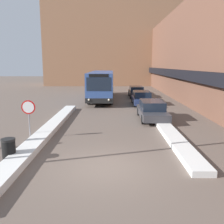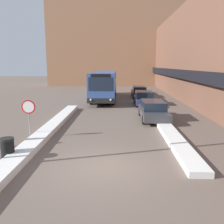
{
  "view_description": "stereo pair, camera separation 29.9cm",
  "coord_description": "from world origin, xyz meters",
  "px_view_note": "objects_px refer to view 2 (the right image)",
  "views": [
    {
      "loc": [
        0.32,
        -9.35,
        4.01
      ],
      "look_at": [
        0.24,
        5.13,
        1.26
      ],
      "focal_mm": 40.0,
      "sensor_mm": 36.0,
      "label": 1
    },
    {
      "loc": [
        0.62,
        -9.35,
        4.01
      ],
      "look_at": [
        0.24,
        5.13,
        1.26
      ],
      "focal_mm": 40.0,
      "sensor_mm": 36.0,
      "label": 2
    }
  ],
  "objects_px": {
    "parked_car_back": "(139,92)",
    "parked_car_middle": "(144,98)",
    "parked_car_front": "(153,110)",
    "trash_bin": "(8,149)",
    "city_bus": "(104,84)",
    "stop_sign": "(29,111)"
  },
  "relations": [
    {
      "from": "parked_car_front",
      "to": "parked_car_back",
      "type": "relative_size",
      "value": 0.99
    },
    {
      "from": "city_bus",
      "to": "parked_car_back",
      "type": "xyz_separation_m",
      "value": [
        4.23,
        2.02,
        -1.07
      ]
    },
    {
      "from": "parked_car_middle",
      "to": "trash_bin",
      "type": "xyz_separation_m",
      "value": [
        -7.32,
        -15.05,
        -0.22
      ]
    },
    {
      "from": "parked_car_middle",
      "to": "parked_car_back",
      "type": "bearing_deg",
      "value": 90.0
    },
    {
      "from": "parked_car_front",
      "to": "stop_sign",
      "type": "distance_m",
      "value": 9.04
    },
    {
      "from": "city_bus",
      "to": "stop_sign",
      "type": "relative_size",
      "value": 5.89
    },
    {
      "from": "parked_car_middle",
      "to": "trash_bin",
      "type": "bearing_deg",
      "value": -115.95
    },
    {
      "from": "parked_car_front",
      "to": "parked_car_back",
      "type": "xyz_separation_m",
      "value": [
        -0.0,
        12.94,
        -0.01
      ]
    },
    {
      "from": "stop_sign",
      "to": "parked_car_front",
      "type": "bearing_deg",
      "value": 33.77
    },
    {
      "from": "parked_car_back",
      "to": "parked_car_front",
      "type": "bearing_deg",
      "value": -90.0
    },
    {
      "from": "parked_car_middle",
      "to": "parked_car_back",
      "type": "height_order",
      "value": "parked_car_middle"
    },
    {
      "from": "parked_car_front",
      "to": "trash_bin",
      "type": "bearing_deg",
      "value": -131.76
    },
    {
      "from": "parked_car_front",
      "to": "parked_car_middle",
      "type": "height_order",
      "value": "parked_car_front"
    },
    {
      "from": "city_bus",
      "to": "parked_car_back",
      "type": "bearing_deg",
      "value": 25.47
    },
    {
      "from": "city_bus",
      "to": "stop_sign",
      "type": "bearing_deg",
      "value": -101.54
    },
    {
      "from": "city_bus",
      "to": "parked_car_front",
      "type": "height_order",
      "value": "city_bus"
    },
    {
      "from": "city_bus",
      "to": "parked_car_back",
      "type": "distance_m",
      "value": 4.81
    },
    {
      "from": "stop_sign",
      "to": "trash_bin",
      "type": "distance_m",
      "value": 3.37
    },
    {
      "from": "parked_car_middle",
      "to": "parked_car_front",
      "type": "bearing_deg",
      "value": -90.0
    },
    {
      "from": "parked_car_back",
      "to": "parked_car_middle",
      "type": "bearing_deg",
      "value": -90.0
    },
    {
      "from": "city_bus",
      "to": "parked_car_middle",
      "type": "xyz_separation_m",
      "value": [
        4.23,
        -4.07,
        -1.06
      ]
    },
    {
      "from": "city_bus",
      "to": "stop_sign",
      "type": "height_order",
      "value": "city_bus"
    }
  ]
}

